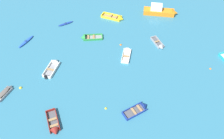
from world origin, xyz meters
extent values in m
cube|color=#4C4C51|center=(8.98, 24.19, 0.05)|extent=(1.50, 3.03, 0.10)
cube|color=gray|center=(9.50, 24.28, 0.19)|extent=(0.62, 2.99, 0.38)
cube|color=gray|center=(8.47, 24.09, 0.19)|extent=(0.62, 2.99, 0.38)
cube|color=gray|center=(8.70, 25.68, 0.19)|extent=(1.03, 0.29, 0.38)
cone|color=gray|center=(9.27, 22.64, 0.21)|extent=(1.11, 0.87, 1.00)
cube|color=#937047|center=(8.95, 24.34, 0.27)|extent=(0.98, 0.48, 0.03)
cube|color=beige|center=(2.87, 21.92, 0.05)|extent=(2.17, 3.28, 0.09)
cube|color=white|center=(2.32, 22.14, 0.19)|extent=(1.26, 3.02, 0.37)
cube|color=white|center=(3.42, 21.70, 0.19)|extent=(1.26, 3.02, 0.37)
cube|color=white|center=(2.28, 20.42, 0.19)|extent=(1.12, 0.54, 0.37)
cone|color=white|center=(3.50, 23.48, 0.20)|extent=(1.33, 1.11, 1.13)
cube|color=#937047|center=(2.81, 21.76, 0.26)|extent=(1.11, 0.70, 0.03)
ellipsoid|color=navy|center=(-6.53, 32.73, 0.14)|extent=(3.02, 1.45, 0.27)
torus|color=black|center=(-6.53, 32.73, 0.26)|extent=(0.47, 0.47, 0.06)
cube|color=#99754C|center=(2.52, 33.20, 0.06)|extent=(3.89, 3.15, 0.13)
cube|color=yellow|center=(2.91, 33.81, 0.25)|extent=(3.35, 2.18, 0.50)
cube|color=yellow|center=(2.14, 32.60, 0.25)|extent=(3.35, 2.18, 0.50)
cube|color=yellow|center=(0.87, 34.26, 0.25)|extent=(0.88, 1.27, 0.50)
cone|color=yellow|center=(4.24, 32.11, 0.28)|extent=(1.50, 1.65, 1.38)
cube|color=#937047|center=(2.35, 33.31, 0.35)|extent=(1.04, 1.31, 0.03)
cube|color=#937047|center=(3.31, 32.70, 0.35)|extent=(1.04, 1.31, 0.03)
ellipsoid|color=blue|center=(-13.63, 28.71, 0.16)|extent=(2.72, 3.22, 0.33)
torus|color=black|center=(-13.63, 28.71, 0.31)|extent=(0.62, 0.62, 0.07)
cube|color=gray|center=(-1.94, 27.64, 0.05)|extent=(3.33, 1.61, 0.10)
cube|color=#288C3D|center=(-2.01, 26.95, 0.19)|extent=(3.35, 0.42, 0.38)
cube|color=#288C3D|center=(-1.87, 28.33, 0.19)|extent=(3.35, 0.42, 0.38)
cube|color=#288C3D|center=(-0.27, 27.47, 0.19)|extent=(0.28, 1.36, 0.38)
cone|color=#288C3D|center=(-3.68, 27.82, 0.21)|extent=(0.90, 1.39, 1.32)
cube|color=#937047|center=(-1.77, 27.62, 0.27)|extent=(0.47, 1.26, 0.03)
cube|color=#937047|center=(-2.74, 27.72, 0.27)|extent=(0.47, 1.26, 0.03)
cube|color=teal|center=(18.67, 19.45, 0.23)|extent=(1.38, 0.32, 0.45)
cube|color=orange|center=(12.14, 32.79, 0.45)|extent=(6.34, 3.76, 0.91)
cone|color=orange|center=(15.12, 31.75, 0.50)|extent=(1.66, 1.89, 1.57)
cube|color=white|center=(11.57, 32.99, 1.49)|extent=(2.51, 1.99, 1.16)
cube|color=black|center=(12.49, 32.67, 1.72)|extent=(0.59, 1.26, 0.51)
cube|color=#4C4C51|center=(-9.12, 11.95, 0.06)|extent=(1.69, 3.27, 0.11)
cube|color=maroon|center=(-8.52, 12.06, 0.23)|extent=(0.66, 3.21, 0.46)
cube|color=maroon|center=(-9.72, 11.84, 0.23)|extent=(0.66, 3.21, 0.46)
cube|color=maroon|center=(-9.41, 13.55, 0.23)|extent=(1.20, 0.34, 0.46)
cone|color=maroon|center=(-8.81, 10.29, 0.25)|extent=(1.28, 0.94, 1.17)
cube|color=#937047|center=(-9.15, 12.12, 0.32)|extent=(1.13, 0.53, 0.03)
cube|color=#937047|center=(-8.98, 11.18, 0.32)|extent=(1.13, 0.53, 0.03)
cube|color=beige|center=(-15.85, 17.59, 0.04)|extent=(2.07, 2.47, 0.09)
cube|color=gray|center=(-16.20, 17.84, 0.18)|extent=(1.52, 2.12, 0.36)
cube|color=gray|center=(-15.50, 17.34, 0.18)|extent=(1.52, 2.12, 0.36)
cone|color=gray|center=(-15.08, 18.68, 0.20)|extent=(1.01, 0.95, 0.82)
cube|color=#937047|center=(-15.93, 17.48, 0.25)|extent=(0.78, 0.66, 0.03)
cube|color=#937047|center=(-15.50, 18.09, 0.25)|extent=(0.78, 0.66, 0.03)
ellipsoid|color=#59514C|center=(-15.85, 17.59, 0.45)|extent=(1.92, 2.27, 0.27)
cube|color=gray|center=(-9.27, 21.13, 0.05)|extent=(2.56, 3.46, 0.11)
cube|color=white|center=(-9.88, 21.43, 0.22)|extent=(1.55, 3.06, 0.43)
cube|color=white|center=(-8.65, 20.83, 0.22)|extent=(1.55, 3.06, 0.43)
cube|color=white|center=(-10.01, 19.62, 0.22)|extent=(1.26, 0.71, 0.43)
cone|color=white|center=(-8.50, 22.71, 0.24)|extent=(1.51, 1.27, 1.31)
cube|color=#937047|center=(-9.35, 20.98, 0.30)|extent=(1.25, 0.85, 0.03)
cube|color=black|center=(-10.07, 19.50, 0.37)|extent=(0.45, 0.44, 0.60)
cube|color=#4C4C51|center=(1.57, 11.42, 0.05)|extent=(3.28, 2.17, 0.09)
cube|color=navy|center=(1.36, 12.04, 0.18)|extent=(3.02, 1.15, 0.37)
cube|color=navy|center=(1.79, 10.81, 0.18)|extent=(3.02, 1.15, 0.37)
cube|color=navy|center=(0.08, 10.89, 0.18)|extent=(0.55, 1.24, 0.37)
cone|color=navy|center=(3.13, 11.98, 0.20)|extent=(1.10, 1.42, 1.24)
cube|color=#937047|center=(1.42, 11.37, 0.26)|extent=(0.70, 1.21, 0.03)
cube|color=#937047|center=(2.29, 11.68, 0.26)|extent=(0.70, 1.21, 0.03)
sphere|color=orange|center=(15.23, 16.73, 0.00)|extent=(0.32, 0.32, 0.32)
sphere|color=yellow|center=(-13.72, 18.36, 0.00)|extent=(0.44, 0.44, 0.44)
sphere|color=yellow|center=(-2.12, 12.63, 0.00)|extent=(0.33, 0.33, 0.33)
sphere|color=orange|center=(2.59, 24.89, 0.00)|extent=(0.36, 0.36, 0.36)
camera|label=1|loc=(-4.32, -3.49, 25.61)|focal=35.56mm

